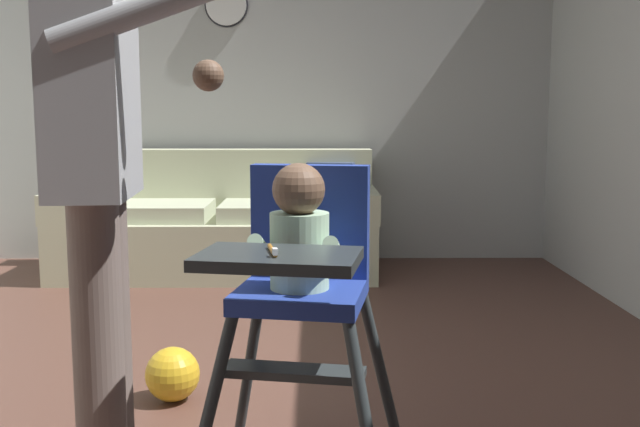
{
  "coord_description": "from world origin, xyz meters",
  "views": [
    {
      "loc": [
        0.42,
        -2.62,
        1.12
      ],
      "look_at": [
        0.44,
        -0.44,
        0.82
      ],
      "focal_mm": 40.86,
      "sensor_mm": 36.0,
      "label": 1
    }
  ],
  "objects_px": {
    "adult_standing": "(98,170)",
    "toy_ball_second": "(173,374)",
    "high_chair": "(301,263)",
    "couch": "(220,226)",
    "wall_clock": "(226,5)"
  },
  "relations": [
    {
      "from": "high_chair",
      "to": "adult_standing",
      "type": "distance_m",
      "value": 0.63
    },
    {
      "from": "high_chair",
      "to": "wall_clock",
      "type": "relative_size",
      "value": 3.06
    },
    {
      "from": "high_chair",
      "to": "toy_ball_second",
      "type": "xyz_separation_m",
      "value": [
        -0.52,
        0.67,
        -0.58
      ]
    },
    {
      "from": "couch",
      "to": "adult_standing",
      "type": "distance_m",
      "value": 3.13
    },
    {
      "from": "couch",
      "to": "wall_clock",
      "type": "relative_size",
      "value": 6.85
    },
    {
      "from": "adult_standing",
      "to": "couch",
      "type": "bearing_deg",
      "value": 86.5
    },
    {
      "from": "couch",
      "to": "toy_ball_second",
      "type": "relative_size",
      "value": 10.37
    },
    {
      "from": "toy_ball_second",
      "to": "high_chair",
      "type": "bearing_deg",
      "value": -52.31
    },
    {
      "from": "adult_standing",
      "to": "toy_ball_second",
      "type": "xyz_separation_m",
      "value": [
        0.05,
        0.72,
        -0.86
      ]
    },
    {
      "from": "adult_standing",
      "to": "wall_clock",
      "type": "xyz_separation_m",
      "value": [
        -0.05,
        3.54,
        0.96
      ]
    },
    {
      "from": "adult_standing",
      "to": "toy_ball_second",
      "type": "height_order",
      "value": "adult_standing"
    },
    {
      "from": "couch",
      "to": "wall_clock",
      "type": "xyz_separation_m",
      "value": [
        0.02,
        0.48,
        1.59
      ]
    },
    {
      "from": "adult_standing",
      "to": "toy_ball_second",
      "type": "bearing_deg",
      "value": 81.58
    },
    {
      "from": "couch",
      "to": "high_chair",
      "type": "height_order",
      "value": "high_chair"
    },
    {
      "from": "toy_ball_second",
      "to": "adult_standing",
      "type": "bearing_deg",
      "value": -93.61
    }
  ]
}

